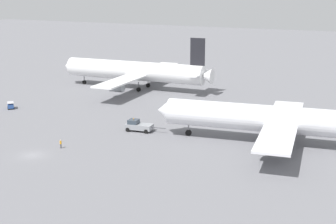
{
  "coord_description": "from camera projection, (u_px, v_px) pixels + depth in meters",
  "views": [
    {
      "loc": [
        61.79,
        -65.69,
        30.61
      ],
      "look_at": [
        15.1,
        26.78,
        4.0
      ],
      "focal_mm": 52.0,
      "sensor_mm": 36.0,
      "label": 1
    }
  ],
  "objects": [
    {
      "name": "ground_plane",
      "position": [
        32.0,
        155.0,
        91.39
      ],
      "size": [
        600.0,
        600.0,
        0.0
      ],
      "primitive_type": "plane",
      "color": "slate"
    },
    {
      "name": "airliner_at_gate_left",
      "position": [
        135.0,
        71.0,
        149.96
      ],
      "size": [
        50.86,
        47.9,
        16.5
      ],
      "color": "white",
      "rests_on": "ground"
    },
    {
      "name": "airliner_being_pushed",
      "position": [
        273.0,
        120.0,
        96.85
      ],
      "size": [
        48.27,
        39.02,
        15.65
      ],
      "color": "silver",
      "rests_on": "ground"
    },
    {
      "name": "pushback_tug",
      "position": [
        138.0,
        126.0,
        106.62
      ],
      "size": [
        9.26,
        3.77,
        2.77
      ],
      "color": "gray",
      "rests_on": "ground"
    },
    {
      "name": "gse_baggage_cart_trailing",
      "position": [
        11.0,
        105.0,
        126.16
      ],
      "size": [
        3.04,
        3.04,
        1.71
      ],
      "color": "#2D5199",
      "rests_on": "ground"
    },
    {
      "name": "ground_crew_ramp_agent_by_cones",
      "position": [
        61.0,
        144.0,
        95.11
      ],
      "size": [
        0.36,
        0.36,
        1.74
      ],
      "color": "#4C4C51",
      "rests_on": "ground"
    }
  ]
}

